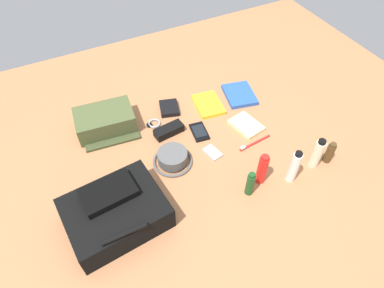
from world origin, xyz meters
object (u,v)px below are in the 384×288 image
(bucket_hat, at_px, (173,158))
(travel_guidebook, at_px, (208,105))
(toothpaste_tube, at_px, (294,167))
(backpack, at_px, (115,212))
(notepad, at_px, (246,125))
(sunglasses_case, at_px, (169,130))
(toothbrush, at_px, (253,143))
(toiletry_pouch, at_px, (105,121))
(paperback_novel, at_px, (239,95))
(shampoo_bottle, at_px, (250,184))
(cell_phone, at_px, (199,132))
(cologne_bottle, at_px, (330,153))
(lotion_bottle, at_px, (317,154))
(wristwatch, at_px, (154,124))
(media_player, at_px, (213,152))
(wallet, at_px, (169,108))
(sunscreen_spray, at_px, (262,169))

(bucket_hat, height_order, travel_guidebook, bucket_hat)
(toothpaste_tube, bearing_deg, backpack, -11.07)
(toothpaste_tube, height_order, notepad, toothpaste_tube)
(sunglasses_case, bearing_deg, toothbrush, 136.57)
(notepad, bearing_deg, toiletry_pouch, -36.89)
(toothbrush, bearing_deg, toothpaste_tube, 97.50)
(toothbrush, bearing_deg, paperback_novel, -111.12)
(bucket_hat, distance_m, shampoo_bottle, 0.35)
(shampoo_bottle, bearing_deg, cell_phone, -86.10)
(toothbrush, bearing_deg, sunglasses_case, -36.66)
(cologne_bottle, xyz_separation_m, notepad, (0.20, -0.34, -0.04))
(toothpaste_tube, xyz_separation_m, travel_guidebook, (0.09, -0.56, -0.07))
(lotion_bottle, distance_m, shampoo_bottle, 0.33)
(travel_guidebook, bearing_deg, bucket_hat, 38.90)
(cologne_bottle, distance_m, cell_phone, 0.58)
(cologne_bottle, xyz_separation_m, wristwatch, (0.60, -0.55, -0.05))
(media_player, bearing_deg, wallet, -80.48)
(cologne_bottle, bearing_deg, lotion_bottle, -6.09)
(cologne_bottle, xyz_separation_m, media_player, (0.43, -0.26, -0.05))
(toothbrush, height_order, sunglasses_case, sunglasses_case)
(backpack, xyz_separation_m, cell_phone, (-0.49, -0.27, -0.05))
(toiletry_pouch, bearing_deg, toothpaste_tube, 133.54)
(lotion_bottle, bearing_deg, toiletry_pouch, -39.86)
(toothpaste_tube, distance_m, shampoo_bottle, 0.19)
(lotion_bottle, bearing_deg, wallet, -55.23)
(sunscreen_spray, bearing_deg, travel_guidebook, -93.05)
(lotion_bottle, distance_m, paperback_novel, 0.54)
(backpack, bearing_deg, toiletry_pouch, -102.34)
(bucket_hat, xyz_separation_m, toothpaste_tube, (-0.40, 0.30, 0.06))
(lotion_bottle, relative_size, notepad, 1.05)
(media_player, bearing_deg, notepad, -161.42)
(shampoo_bottle, height_order, media_player, shampoo_bottle)
(shampoo_bottle, distance_m, cell_phone, 0.39)
(sunglasses_case, bearing_deg, media_player, 115.46)
(cologne_bottle, height_order, shampoo_bottle, shampoo_bottle)
(media_player, relative_size, toothbrush, 0.54)
(bucket_hat, height_order, sunglasses_case, bucket_hat)
(backpack, bearing_deg, sunscreen_spray, 171.66)
(lotion_bottle, distance_m, travel_guidebook, 0.59)
(toiletry_pouch, xyz_separation_m, travel_guidebook, (-0.51, 0.08, -0.04))
(bucket_hat, xyz_separation_m, travel_guidebook, (-0.31, -0.25, -0.02))
(backpack, distance_m, travel_guidebook, 0.75)
(paperback_novel, height_order, travel_guidebook, paperback_novel)
(paperback_novel, bearing_deg, wristwatch, -0.75)
(toothpaste_tube, bearing_deg, cell_phone, -61.89)
(toothpaste_tube, height_order, shampoo_bottle, toothpaste_tube)
(sunscreen_spray, bearing_deg, lotion_bottle, 172.18)
(lotion_bottle, xyz_separation_m, media_player, (0.36, -0.25, -0.07))
(bucket_hat, bearing_deg, sunscreen_spray, 138.75)
(notepad, bearing_deg, wristwatch, -39.60)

